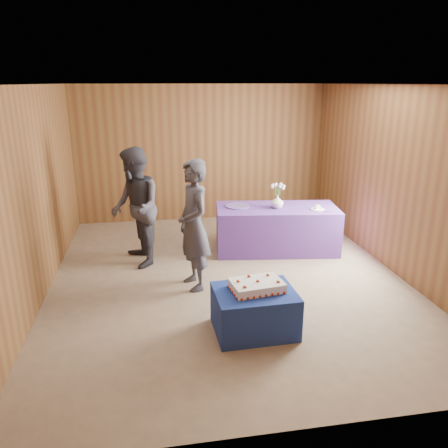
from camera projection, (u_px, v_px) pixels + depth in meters
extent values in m
plane|color=gray|center=(227.00, 277.00, 6.39)|extent=(6.00, 6.00, 0.00)
cube|color=brown|center=(201.00, 154.00, 8.79)|extent=(5.00, 0.04, 2.70)
cube|color=brown|center=(300.00, 281.00, 3.16)|extent=(5.00, 0.04, 2.70)
cube|color=brown|center=(35.00, 195.00, 5.58)|extent=(0.04, 6.00, 2.70)
cube|color=brown|center=(396.00, 181.00, 6.38)|extent=(0.04, 6.00, 2.70)
cube|color=white|center=(228.00, 84.00, 5.56)|extent=(5.00, 6.00, 0.04)
cube|color=#1C3A9A|center=(254.00, 311.00, 4.96)|extent=(0.92, 0.73, 0.50)
cube|color=#6B3798|center=(276.00, 229.00, 7.34)|extent=(2.10, 1.15, 0.75)
cube|color=white|center=(257.00, 286.00, 4.90)|extent=(0.62, 0.46, 0.10)
sphere|color=#B2270D|center=(239.00, 300.00, 4.65)|extent=(0.03, 0.03, 0.03)
sphere|color=#B2270D|center=(287.00, 292.00, 4.82)|extent=(0.03, 0.03, 0.03)
sphere|color=#B2270D|center=(227.00, 285.00, 5.00)|extent=(0.03, 0.03, 0.03)
sphere|color=#B2270D|center=(273.00, 278.00, 5.16)|extent=(0.03, 0.03, 0.03)
sphere|color=#B2270D|center=(246.00, 286.00, 4.74)|extent=(0.03, 0.03, 0.03)
cone|color=#135315|center=(248.00, 286.00, 4.75)|extent=(0.01, 0.02, 0.02)
sphere|color=#B2270D|center=(266.00, 275.00, 5.00)|extent=(0.03, 0.03, 0.03)
cone|color=#135315|center=(268.00, 276.00, 5.00)|extent=(0.01, 0.02, 0.02)
sphere|color=#B2270D|center=(257.00, 280.00, 4.87)|extent=(0.03, 0.03, 0.03)
cone|color=#135315|center=(259.00, 281.00, 4.88)|extent=(0.01, 0.02, 0.02)
imported|color=silver|center=(277.00, 202.00, 7.16)|extent=(0.28, 0.28, 0.21)
cylinder|color=#366729|center=(280.00, 190.00, 7.11)|extent=(0.01, 0.01, 0.16)
sphere|color=#C9AEE1|center=(284.00, 186.00, 7.09)|extent=(0.05, 0.05, 0.05)
cylinder|color=#366729|center=(279.00, 190.00, 7.13)|extent=(0.01, 0.01, 0.16)
sphere|color=silver|center=(281.00, 185.00, 7.15)|extent=(0.05, 0.05, 0.05)
cylinder|color=#366729|center=(277.00, 190.00, 7.14)|extent=(0.01, 0.01, 0.16)
sphere|color=#C9AEE1|center=(276.00, 184.00, 7.17)|extent=(0.05, 0.05, 0.05)
cylinder|color=#366729|center=(276.00, 190.00, 7.12)|extent=(0.01, 0.01, 0.16)
sphere|color=silver|center=(273.00, 185.00, 7.13)|extent=(0.05, 0.05, 0.05)
cylinder|color=#366729|center=(275.00, 191.00, 7.10)|extent=(0.01, 0.01, 0.16)
sphere|color=#C9AEE1|center=(272.00, 186.00, 7.06)|extent=(0.05, 0.05, 0.05)
cylinder|color=#366729|center=(277.00, 191.00, 7.07)|extent=(0.01, 0.01, 0.16)
sphere|color=silver|center=(275.00, 187.00, 7.00)|extent=(0.05, 0.05, 0.05)
cylinder|color=#366729|center=(278.00, 191.00, 7.07)|extent=(0.01, 0.01, 0.16)
sphere|color=#C9AEE1|center=(280.00, 187.00, 6.99)|extent=(0.05, 0.05, 0.05)
cylinder|color=#366729|center=(280.00, 191.00, 7.08)|extent=(0.01, 0.01, 0.16)
sphere|color=silver|center=(283.00, 187.00, 7.03)|extent=(0.05, 0.05, 0.05)
cylinder|color=#6652A4|center=(237.00, 206.00, 7.26)|extent=(0.43, 0.43, 0.02)
cylinder|color=white|center=(317.00, 209.00, 7.11)|extent=(0.27, 0.27, 0.01)
cube|color=white|center=(318.00, 207.00, 7.10)|extent=(0.08, 0.07, 0.06)
sphere|color=#B2270D|center=(318.00, 205.00, 7.06)|extent=(0.03, 0.03, 0.03)
cube|color=silver|center=(325.00, 212.00, 6.98)|extent=(0.25, 0.11, 0.00)
imported|color=#3A3A44|center=(194.00, 226.00, 5.85)|extent=(0.58, 0.74, 1.79)
imported|color=#34323C|center=(136.00, 208.00, 6.61)|extent=(0.87, 1.02, 1.83)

